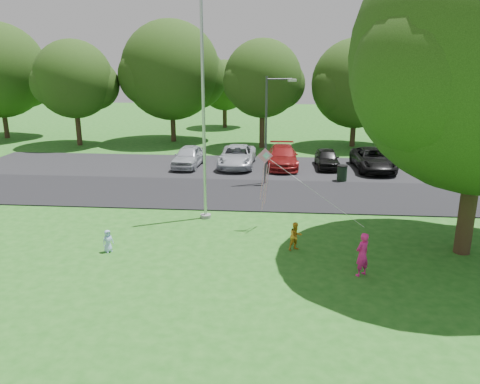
# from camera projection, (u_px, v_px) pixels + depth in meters

# --- Properties ---
(ground) EXTENTS (120.00, 120.00, 0.00)m
(ground) POSITION_uv_depth(u_px,v_px,m) (279.00, 266.00, 17.05)
(ground) COLOR #206219
(ground) RESTS_ON ground
(park_road) EXTENTS (60.00, 6.00, 0.06)m
(park_road) POSITION_uv_depth(u_px,v_px,m) (280.00, 195.00, 25.65)
(park_road) COLOR black
(park_road) RESTS_ON ground
(parking_strip) EXTENTS (42.00, 7.00, 0.06)m
(parking_strip) POSITION_uv_depth(u_px,v_px,m) (280.00, 168.00, 31.87)
(parking_strip) COLOR black
(parking_strip) RESTS_ON ground
(flagpole) EXTENTS (0.50, 0.50, 10.00)m
(flagpole) POSITION_uv_depth(u_px,v_px,m) (204.00, 130.00, 20.96)
(flagpole) COLOR #B7BABF
(flagpole) RESTS_ON ground
(street_lamp) EXTENTS (1.75, 0.51, 6.27)m
(street_lamp) POSITION_uv_depth(u_px,v_px,m) (270.00, 121.00, 26.91)
(street_lamp) COLOR #3F3F44
(street_lamp) RESTS_ON ground
(trash_can) EXTENTS (0.64, 0.64, 1.01)m
(trash_can) POSITION_uv_depth(u_px,v_px,m) (342.00, 173.00, 28.33)
(trash_can) COLOR black
(trash_can) RESTS_ON ground
(tree_row) EXTENTS (64.35, 11.94, 10.88)m
(tree_row) POSITION_uv_depth(u_px,v_px,m) (302.00, 77.00, 38.50)
(tree_row) COLOR #332316
(tree_row) RESTS_ON ground
(horizon_trees) EXTENTS (77.46, 7.20, 7.02)m
(horizon_trees) POSITION_uv_depth(u_px,v_px,m) (322.00, 87.00, 47.91)
(horizon_trees) COLOR #332316
(horizon_trees) RESTS_ON ground
(parked_cars) EXTENTS (14.66, 5.42, 1.43)m
(parked_cars) POSITION_uv_depth(u_px,v_px,m) (285.00, 157.00, 31.65)
(parked_cars) COLOR #B2B7BF
(parked_cars) RESTS_ON ground
(woman) EXTENTS (0.68, 0.65, 1.57)m
(woman) POSITION_uv_depth(u_px,v_px,m) (362.00, 254.00, 16.10)
(woman) COLOR #EE1F85
(woman) RESTS_ON ground
(child_yellow) EXTENTS (0.70, 0.66, 1.14)m
(child_yellow) POSITION_uv_depth(u_px,v_px,m) (296.00, 236.00, 18.29)
(child_yellow) COLOR orange
(child_yellow) RESTS_ON ground
(child_blue) EXTENTS (0.51, 0.52, 0.90)m
(child_blue) POSITION_uv_depth(u_px,v_px,m) (108.00, 241.00, 18.15)
(child_blue) COLOR #A3C3FA
(child_blue) RESTS_ON ground
(kite) EXTENTS (3.87, 4.68, 2.82)m
(kite) POSITION_uv_depth(u_px,v_px,m) (266.00, 166.00, 19.95)
(kite) COLOR pink
(kite) RESTS_ON ground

